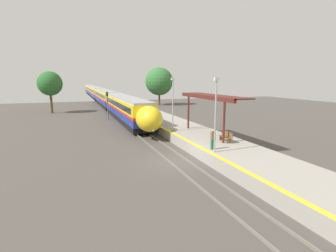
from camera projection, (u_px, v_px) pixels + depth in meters
ground_plane at (178, 161)px, 20.41m from camera, size 120.00×120.00×0.00m
rail_left at (169, 161)px, 20.15m from camera, size 0.08×90.00×0.15m
rail_right at (186, 159)px, 20.64m from camera, size 0.08×90.00×0.15m
train at (101, 95)px, 70.23m from camera, size 2.86×96.67×3.78m
platform_right at (225, 150)px, 21.78m from camera, size 5.03×64.00×0.96m
platform_bench at (226, 136)px, 22.69m from camera, size 0.44×1.63×0.89m
person_waiting at (213, 139)px, 20.16m from camera, size 0.36×0.22×1.61m
railway_signal at (107, 103)px, 40.94m from camera, size 0.28×0.28×4.37m
lamppost_near at (216, 110)px, 18.97m from camera, size 0.36×0.20×5.49m
lamppost_mid at (173, 101)px, 26.85m from camera, size 0.36×0.20×5.49m
station_canopy at (210, 98)px, 25.24m from camera, size 2.02×10.15×3.86m
background_tree_left at (50, 84)px, 48.33m from camera, size 4.47×4.47×7.73m
background_tree_right at (159, 81)px, 63.57m from camera, size 6.75×6.75×9.12m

